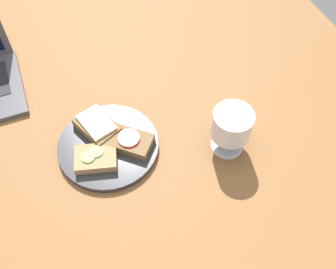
# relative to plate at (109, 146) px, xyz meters

# --- Properties ---
(wooden_table) EXTENTS (1.40, 1.40, 0.03)m
(wooden_table) POSITION_rel_plate_xyz_m (0.05, -0.02, -0.02)
(wooden_table) COLOR brown
(wooden_table) RESTS_ON ground
(plate) EXTENTS (0.23, 0.23, 0.01)m
(plate) POSITION_rel_plate_xyz_m (0.00, 0.00, 0.00)
(plate) COLOR #333338
(plate) RESTS_ON wooden_table
(sandwich_with_cheese) EXTENTS (0.10, 0.12, 0.03)m
(sandwich_with_cheese) POSITION_rel_plate_xyz_m (-0.01, 0.05, 0.02)
(sandwich_with_cheese) COLOR brown
(sandwich_with_cheese) RESTS_ON plate
(sandwich_with_cucumber) EXTENTS (0.10, 0.09, 0.02)m
(sandwich_with_cucumber) POSITION_rel_plate_xyz_m (-0.04, -0.03, 0.02)
(sandwich_with_cucumber) COLOR #A88456
(sandwich_with_cucumber) RESTS_ON plate
(sandwich_with_tomato) EXTENTS (0.12, 0.11, 0.03)m
(sandwich_with_tomato) POSITION_rel_plate_xyz_m (0.05, -0.01, 0.02)
(sandwich_with_tomato) COLOR brown
(sandwich_with_tomato) RESTS_ON plate
(wine_glass) EXTENTS (0.09, 0.09, 0.12)m
(wine_glass) POSITION_rel_plate_xyz_m (0.26, -0.09, 0.07)
(wine_glass) COLOR white
(wine_glass) RESTS_ON wooden_table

